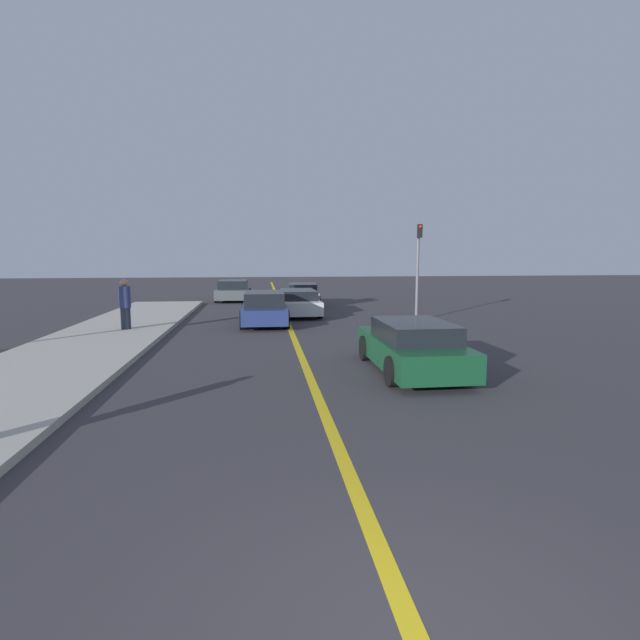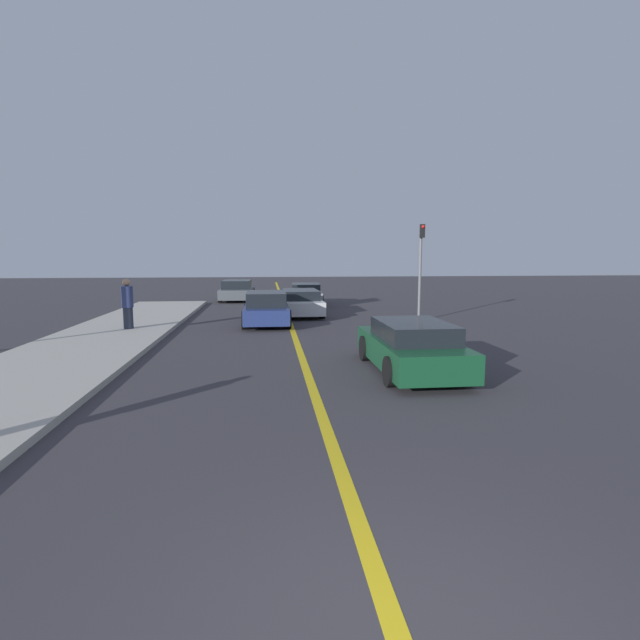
% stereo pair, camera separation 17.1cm
% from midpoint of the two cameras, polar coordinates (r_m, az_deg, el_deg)
% --- Properties ---
extents(road_center_line, '(0.20, 60.00, 0.01)m').
position_cam_midpoint_polar(road_center_line, '(21.33, -3.31, -0.08)').
color(road_center_line, gold).
rests_on(road_center_line, ground_plane).
extents(sidewalk_left, '(3.74, 26.04, 0.15)m').
position_cam_midpoint_polar(sidewalk_left, '(17.20, -23.87, -2.30)').
color(sidewalk_left, '#ADA89E').
rests_on(sidewalk_left, ground_plane).
extents(car_near_right_lane, '(1.92, 4.37, 1.24)m').
position_cam_midpoint_polar(car_near_right_lane, '(12.20, 10.79, -3.02)').
color(car_near_right_lane, '#144728').
rests_on(car_near_right_lane, ground_plane).
extents(car_ahead_center, '(1.88, 4.30, 1.33)m').
position_cam_midpoint_polar(car_ahead_center, '(20.22, -5.91, 1.31)').
color(car_ahead_center, navy).
rests_on(car_ahead_center, ground_plane).
extents(car_far_distant, '(2.01, 4.78, 1.19)m').
position_cam_midpoint_polar(car_far_distant, '(23.35, -2.07, 2.04)').
color(car_far_distant, silver).
rests_on(car_far_distant, ground_plane).
extents(car_parked_left_lot, '(2.02, 4.31, 1.22)m').
position_cam_midpoint_polar(car_parked_left_lot, '(27.75, -1.47, 2.93)').
color(car_parked_left_lot, '#9E9EA3').
rests_on(car_parked_left_lot, ground_plane).
extents(car_oncoming_far, '(2.09, 4.39, 1.26)m').
position_cam_midpoint_polar(car_oncoming_far, '(31.09, -9.30, 3.34)').
color(car_oncoming_far, '#4C5156').
rests_on(car_oncoming_far, ground_plane).
extents(pedestrian_mid_group, '(0.41, 0.41, 1.80)m').
position_cam_midpoint_polar(pedestrian_mid_group, '(19.19, -20.90, 1.72)').
color(pedestrian_mid_group, '#282D3D').
rests_on(pedestrian_mid_group, sidewalk_left).
extents(traffic_light, '(0.18, 0.40, 4.05)m').
position_cam_midpoint_polar(traffic_light, '(21.38, 11.65, 6.48)').
color(traffic_light, slate).
rests_on(traffic_light, ground_plane).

